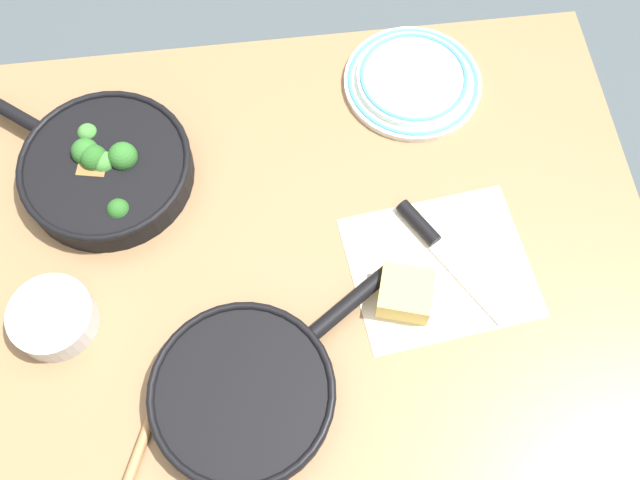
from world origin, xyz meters
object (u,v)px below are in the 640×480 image
(skillet_eggs, at_px, (245,392))
(dinner_plate_stack, at_px, (413,80))
(prep_bowl_steel, at_px, (53,318))
(skillet_broccoli, at_px, (106,167))
(cheese_block, at_px, (405,294))
(grater_knife, at_px, (437,244))
(wooden_spoon, at_px, (140,449))

(skillet_eggs, relative_size, dinner_plate_stack, 1.55)
(skillet_eggs, height_order, prep_bowl_steel, same)
(skillet_eggs, xyz_separation_m, prep_bowl_steel, (0.28, -0.15, -0.00))
(skillet_broccoli, relative_size, dinner_plate_stack, 1.52)
(cheese_block, distance_m, dinner_plate_stack, 0.41)
(cheese_block, bearing_deg, dinner_plate_stack, -101.73)
(dinner_plate_stack, bearing_deg, grater_knife, 87.07)
(grater_knife, xyz_separation_m, prep_bowl_steel, (0.60, 0.06, 0.01))
(skillet_broccoli, xyz_separation_m, skillet_eggs, (-0.20, 0.40, -0.01))
(cheese_block, bearing_deg, prep_bowl_steel, -2.70)
(skillet_eggs, distance_m, wooden_spoon, 0.17)
(wooden_spoon, height_order, grater_knife, grater_knife)
(wooden_spoon, bearing_deg, skillet_eggs, -47.26)
(skillet_broccoli, distance_m, wooden_spoon, 0.46)
(grater_knife, bearing_deg, cheese_block, -69.53)
(prep_bowl_steel, bearing_deg, skillet_eggs, 152.25)
(skillet_broccoli, height_order, skillet_eggs, skillet_broccoli)
(skillet_broccoli, xyz_separation_m, grater_knife, (-0.52, 0.19, -0.02))
(dinner_plate_stack, bearing_deg, skillet_eggs, 57.18)
(cheese_block, bearing_deg, skillet_eggs, 25.53)
(wooden_spoon, bearing_deg, cheese_block, -44.21)
(wooden_spoon, distance_m, grater_knife, 0.55)
(skillet_eggs, height_order, cheese_block, cheese_block)
(skillet_eggs, xyz_separation_m, grater_knife, (-0.32, -0.21, -0.02))
(prep_bowl_steel, bearing_deg, wooden_spoon, 121.04)
(grater_knife, height_order, dinner_plate_stack, dinner_plate_stack)
(cheese_block, height_order, prep_bowl_steel, cheese_block)
(skillet_broccoli, relative_size, skillet_eggs, 0.98)
(cheese_block, height_order, dinner_plate_stack, cheese_block)
(wooden_spoon, xyz_separation_m, prep_bowl_steel, (0.12, -0.21, 0.02))
(dinner_plate_stack, height_order, prep_bowl_steel, prep_bowl_steel)
(dinner_plate_stack, distance_m, prep_bowl_steel, 0.73)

